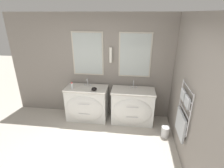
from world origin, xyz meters
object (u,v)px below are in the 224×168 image
object	(u,v)px
vanity_right	(132,107)
vanity_left	(87,104)
toiletry_bottle	(72,86)
waste_bin	(165,131)
amenity_bowl	(94,89)

from	to	relation	value
vanity_right	vanity_left	bearing A→B (deg)	180.00
vanity_right	toiletry_bottle	world-z (taller)	toiletry_bottle
vanity_right	waste_bin	xyz separation A→B (m)	(0.75, -0.48, -0.31)
toiletry_bottle	amenity_bowl	xyz separation A→B (m)	(0.56, -0.05, -0.03)
amenity_bowl	toiletry_bottle	bearing A→B (deg)	174.52
vanity_right	amenity_bowl	bearing A→B (deg)	-173.29
vanity_right	amenity_bowl	xyz separation A→B (m)	(-0.92, -0.11, 0.47)
vanity_left	vanity_right	bearing A→B (deg)	0.00
vanity_right	waste_bin	world-z (taller)	vanity_right
toiletry_bottle	waste_bin	bearing A→B (deg)	-10.75
vanity_left	vanity_right	size ratio (longest dim) A/B	1.00
vanity_left	amenity_bowl	bearing A→B (deg)	-25.30
amenity_bowl	waste_bin	distance (m)	1.88
vanity_left	waste_bin	size ratio (longest dim) A/B	4.27
vanity_left	toiletry_bottle	xyz separation A→B (m)	(-0.33, -0.05, 0.50)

